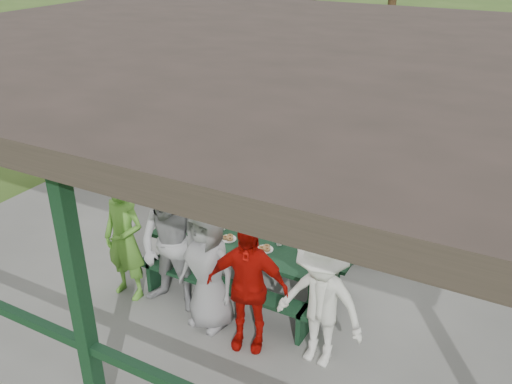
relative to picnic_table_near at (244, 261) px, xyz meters
The scene contains 15 objects.
ground 1.36m from the picnic_table_near, 103.29° to the left, with size 90.00×90.00×0.00m, color #305119.
concrete_slab 1.34m from the picnic_table_near, 103.29° to the left, with size 10.00×8.00×0.10m, color slate.
pavilion_structure 2.87m from the picnic_table_near, 103.29° to the left, with size 10.60×8.60×3.24m.
picnic_table_near is the anchor object (origin of this frame).
picnic_table_far 2.00m from the picnic_table_near, 89.49° to the left, with size 2.56×1.39×0.75m.
table_setting 0.31m from the picnic_table_near, 81.48° to the left, with size 2.33×0.45×0.10m.
contestant_green 1.63m from the picnic_table_near, 148.53° to the right, with size 0.64×0.42×1.75m, color #528E2D.
contestant_grey_left 1.08m from the picnic_table_near, 129.99° to the right, with size 0.90×0.70×1.86m, color #97979A.
contestant_grey_mid 0.90m from the picnic_table_near, 92.72° to the right, with size 0.81×0.53×1.65m, color gray.
contestant_red 1.14m from the picnic_table_near, 58.67° to the right, with size 0.97×0.41×1.66m, color #A40B05.
contestant_white_fedora 1.67m from the picnic_table_near, 29.03° to the right, with size 1.09×0.67×1.68m.
spectator_lblue 2.87m from the picnic_table_near, 105.33° to the left, with size 1.58×0.50×1.70m, color #84A7CC.
spectator_blue 3.87m from the picnic_table_near, 118.84° to the left, with size 0.72×0.47×1.97m, color #3F63A6.
spectator_grey 3.22m from the picnic_table_near, 68.17° to the left, with size 0.74×0.57×1.51m, color gray.
farm_trailer 8.30m from the picnic_table_near, 95.64° to the left, with size 3.91×2.29×1.36m.
Camera 1 is at (3.39, -6.62, 4.67)m, focal length 38.00 mm.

